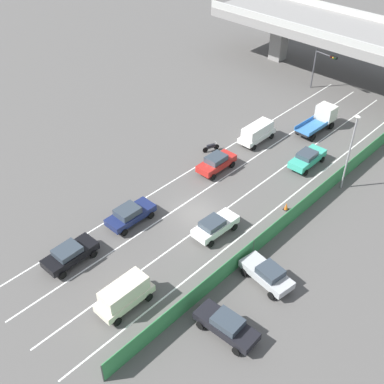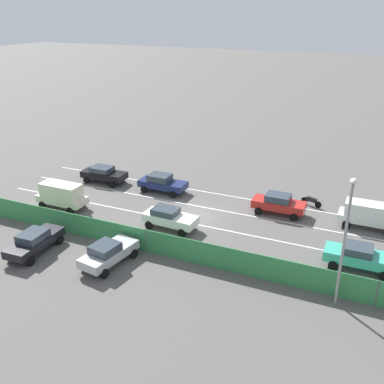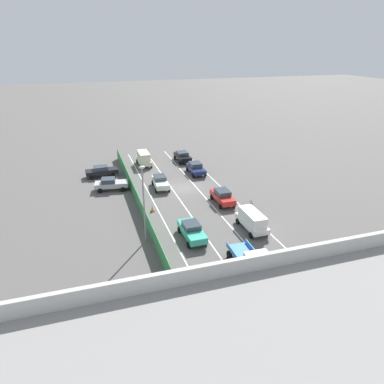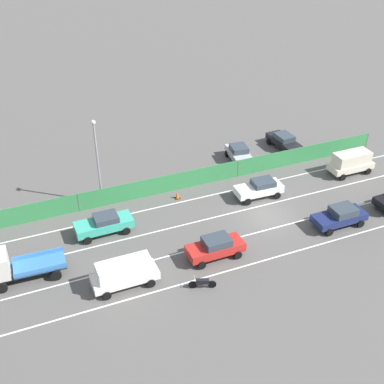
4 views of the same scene
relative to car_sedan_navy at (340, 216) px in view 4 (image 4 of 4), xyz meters
name	(u,v)px [view 4 (image 4 of 4)]	position (x,y,z in m)	size (l,w,h in m)	color
ground_plane	(267,217)	(3.31, 4.90, -0.92)	(300.00, 300.00, 0.00)	#565451
lane_line_left_edge	(218,274)	(-1.60, 11.76, -0.91)	(0.14, 49.71, 0.01)	silver
lane_line_mid_left	(200,247)	(1.67, 11.76, -0.91)	(0.14, 49.71, 0.01)	silver
lane_line_mid_right	(185,225)	(4.94, 11.76, -0.91)	(0.14, 49.71, 0.01)	silver
lane_line_right_edge	(171,204)	(8.22, 11.76, -0.91)	(0.14, 49.71, 0.01)	silver
green_fence	(162,185)	(10.29, 11.76, -0.04)	(0.10, 45.81, 1.75)	#338447
car_sedan_navy	(340,216)	(0.00, 0.00, 0.00)	(2.06, 4.51, 1.68)	navy
car_sedan_red	(216,247)	(0.25, 11.15, 0.02)	(1.96, 4.38, 1.71)	red
car_hatchback_white	(260,188)	(6.35, 3.98, 0.00)	(2.09, 4.35, 1.64)	silver
car_taxi_teal	(104,224)	(6.41, 18.11, -0.01)	(2.01, 4.64, 1.65)	teal
car_van_white	(125,272)	(-0.13, 18.30, 0.26)	(1.97, 4.66, 2.04)	silver
car_van_cream	(351,162)	(6.70, -6.23, 0.32)	(2.01, 4.38, 2.19)	beige
flatbed_truck_blue	(11,266)	(3.40, 25.54, 0.38)	(2.42, 5.49, 2.53)	black
motorcycle	(202,283)	(-2.49, 13.43, -0.46)	(0.88, 1.86, 0.93)	black
parked_sedan_dark	(284,141)	(13.56, -3.02, -0.03)	(4.67, 2.12, 1.61)	black
parked_wagon_silver	(240,154)	(12.80, 2.65, -0.02)	(4.53, 2.49, 1.65)	#B2B5B7
street_lamp	(97,155)	(10.90, 17.22, 3.79)	(0.60, 0.36, 7.85)	gray
traffic_cone	(177,195)	(8.93, 10.86, -0.58)	(0.47, 0.47, 0.72)	orange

